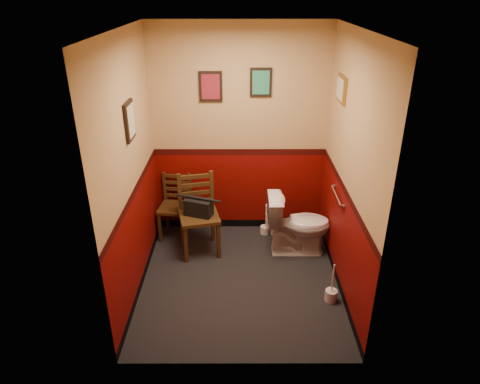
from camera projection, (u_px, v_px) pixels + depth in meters
name	position (u px, v px, depth m)	size (l,w,h in m)	color
floor	(240.00, 280.00, 4.90)	(2.20, 2.40, 0.00)	black
ceiling	(240.00, 29.00, 3.71)	(2.20, 2.40, 0.00)	silver
wall_back	(240.00, 134.00, 5.39)	(2.20, 2.70, 0.00)	#5F0805
wall_front	(240.00, 235.00, 3.23)	(2.20, 2.70, 0.00)	#5F0805
wall_left	(131.00, 172.00, 4.31)	(2.40, 2.70, 0.00)	#5F0805
wall_right	(349.00, 172.00, 4.31)	(2.40, 2.70, 0.00)	#5F0805
grab_bar	(337.00, 196.00, 4.71)	(0.05, 0.56, 0.06)	silver
framed_print_back_a	(211.00, 87.00, 5.10)	(0.28, 0.04, 0.36)	black
framed_print_back_b	(261.00, 82.00, 5.08)	(0.26, 0.04, 0.34)	black
framed_print_left	(130.00, 121.00, 4.18)	(0.04, 0.30, 0.38)	black
framed_print_right	(341.00, 89.00, 4.54)	(0.04, 0.34, 0.28)	olive
toilet	(298.00, 225.00, 5.27)	(0.44, 0.78, 0.77)	white
toilet_brush	(331.00, 295.00, 4.55)	(0.13, 0.13, 0.46)	silver
chair_left	(176.00, 206.00, 5.62)	(0.44, 0.44, 0.84)	#3E2812
chair_right	(199.00, 215.00, 5.26)	(0.56, 0.56, 1.00)	#3E2812
handbag	(199.00, 207.00, 5.16)	(0.37, 0.26, 0.24)	black
tp_stack	(270.00, 222.00, 5.73)	(0.25, 0.15, 0.43)	silver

